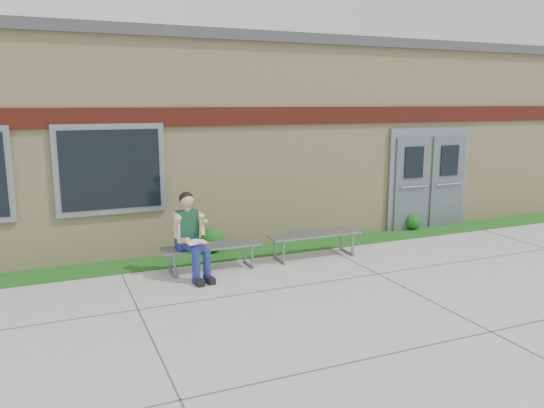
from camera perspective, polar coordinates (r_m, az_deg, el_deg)
name	(u,v)px	position (r m, az deg, el deg)	size (l,w,h in m)	color
ground	(342,292)	(8.32, 7.54, -9.35)	(80.00, 80.00, 0.00)	#9E9E99
grass_strip	(275,249)	(10.52, 0.30, -4.86)	(16.00, 0.80, 0.02)	#1C5115
school_building	(221,134)	(13.32, -5.55, 7.55)	(16.20, 6.22, 4.20)	beige
bench_left	(211,251)	(9.23, -6.55, -5.05)	(1.70, 0.48, 0.44)	slate
bench_right	(314,239)	(9.96, 4.56, -3.73)	(1.79, 0.52, 0.46)	slate
girl	(191,235)	(8.83, -8.68, -3.27)	(0.56, 0.90, 1.42)	navy
shrub_mid	(212,240)	(10.28, -6.48, -3.88)	(0.47, 0.47, 0.47)	#1C5115
shrub_east	(413,222)	(12.47, 14.91, -1.87)	(0.34, 0.34, 0.34)	#1C5115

